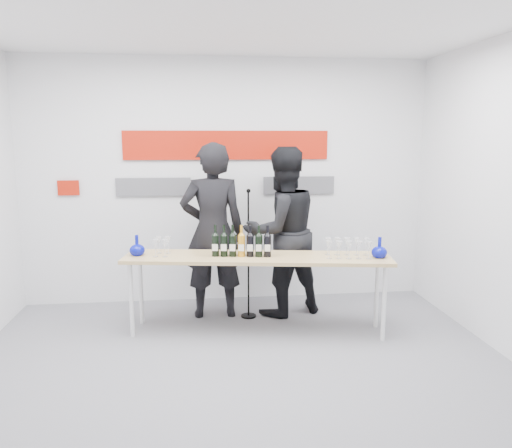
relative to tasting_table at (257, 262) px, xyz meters
name	(u,v)px	position (x,y,z in m)	size (l,w,h in m)	color
ground	(242,368)	(-0.24, -0.84, -0.77)	(5.00, 5.00, 0.00)	slate
back_wall	(227,182)	(-0.24, 1.16, 0.73)	(5.00, 0.04, 3.00)	silver
signage	(223,157)	(-0.29, 1.13, 1.04)	(3.38, 0.02, 0.79)	#AE1807
tasting_table	(257,262)	(0.00, 0.00, 0.00)	(2.82, 0.97, 0.83)	tan
wine_bottles	(241,241)	(-0.16, 0.00, 0.23)	(0.62, 0.17, 0.33)	black
decanter_left	(137,245)	(-1.24, 0.18, 0.17)	(0.16, 0.16, 0.21)	#080F95
decanter_right	(379,247)	(1.24, -0.21, 0.17)	(0.16, 0.16, 0.21)	#080F95
glasses_left	(162,246)	(-0.99, 0.15, 0.15)	(0.19, 0.24, 0.18)	silver
glasses_right	(348,248)	(0.93, -0.14, 0.15)	(0.48, 0.28, 0.18)	silver
presenter_left	(213,231)	(-0.44, 0.55, 0.23)	(0.73, 0.48, 2.00)	black
presenter_right	(282,232)	(0.35, 0.55, 0.21)	(0.95, 0.74, 1.94)	black
mic_stand	(248,279)	(-0.05, 0.45, -0.31)	(0.17, 0.17, 1.49)	black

